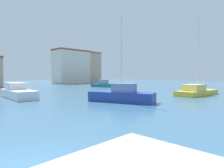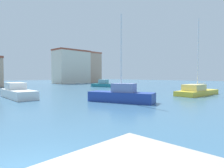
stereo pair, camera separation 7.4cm
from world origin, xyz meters
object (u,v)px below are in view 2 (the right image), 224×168
(sailboat_blue_mid_harbor, at_px, (122,95))
(motorboat_teal_inner_mooring, at_px, (105,85))
(sailboat_yellow_center_channel, at_px, (196,91))
(motorboat_white_far_left, at_px, (18,92))

(sailboat_blue_mid_harbor, bearing_deg, motorboat_teal_inner_mooring, 49.99)
(sailboat_yellow_center_channel, bearing_deg, sailboat_blue_mid_harbor, 166.92)
(sailboat_blue_mid_harbor, distance_m, motorboat_white_far_left, 12.41)
(motorboat_white_far_left, distance_m, sailboat_yellow_center_channel, 22.43)
(motorboat_teal_inner_mooring, relative_size, motorboat_white_far_left, 0.97)
(motorboat_white_far_left, bearing_deg, motorboat_teal_inner_mooring, 20.16)
(sailboat_blue_mid_harbor, height_order, motorboat_white_far_left, sailboat_blue_mid_harbor)
(sailboat_blue_mid_harbor, relative_size, sailboat_yellow_center_channel, 0.85)
(motorboat_white_far_left, bearing_deg, sailboat_yellow_center_channel, -37.66)
(motorboat_white_far_left, height_order, sailboat_yellow_center_channel, sailboat_yellow_center_channel)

